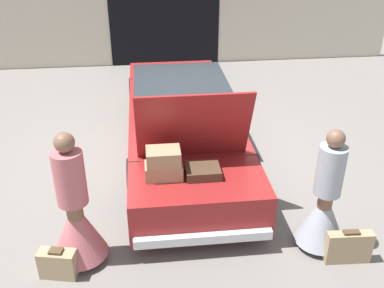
{
  "coord_description": "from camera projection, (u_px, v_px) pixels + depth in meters",
  "views": [
    {
      "loc": [
        -0.6,
        -6.77,
        3.81
      ],
      "look_at": [
        0.0,
        -1.44,
        0.9
      ],
      "focal_mm": 42.0,
      "sensor_mm": 36.0,
      "label": 1
    }
  ],
  "objects": [
    {
      "name": "person_right",
      "position": [
        324.0,
        207.0,
        5.39
      ],
      "size": [
        0.61,
        0.61,
        1.61
      ],
      "rotation": [
        0.0,
        0.0,
        1.59
      ],
      "color": "brown",
      "rests_on": "ground_plane"
    },
    {
      "name": "garage_wall_back",
      "position": [
        164.0,
        10.0,
        11.35
      ],
      "size": [
        12.0,
        0.14,
        2.8
      ],
      "color": "beige",
      "rests_on": "ground_plane"
    },
    {
      "name": "person_left",
      "position": [
        76.0,
        218.0,
        5.16
      ],
      "size": [
        0.66,
        0.66,
        1.7
      ],
      "rotation": [
        0.0,
        0.0,
        -1.55
      ],
      "color": "brown",
      "rests_on": "ground_plane"
    },
    {
      "name": "suitcase_beside_left_person",
      "position": [
        58.0,
        264.0,
        5.11
      ],
      "size": [
        0.45,
        0.27,
        0.38
      ],
      "color": "#9E8460",
      "rests_on": "ground_plane"
    },
    {
      "name": "suitcase_beside_right_person",
      "position": [
        348.0,
        247.0,
        5.31
      ],
      "size": [
        0.55,
        0.16,
        0.45
      ],
      "color": "#9E8460",
      "rests_on": "ground_plane"
    },
    {
      "name": "ground_plane",
      "position": [
        183.0,
        151.0,
        7.79
      ],
      "size": [
        40.0,
        40.0,
        0.0
      ],
      "primitive_type": "plane",
      "color": "slate"
    },
    {
      "name": "car",
      "position": [
        182.0,
        121.0,
        7.53
      ],
      "size": [
        1.79,
        5.31,
        1.78
      ],
      "color": "maroon",
      "rests_on": "ground_plane"
    }
  ]
}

